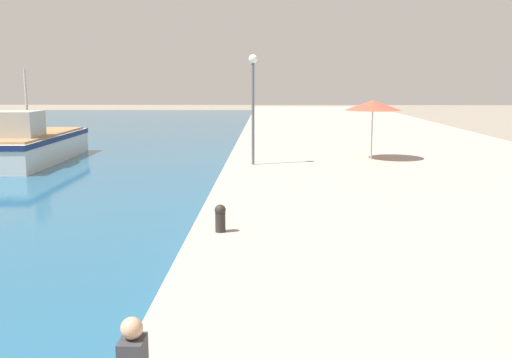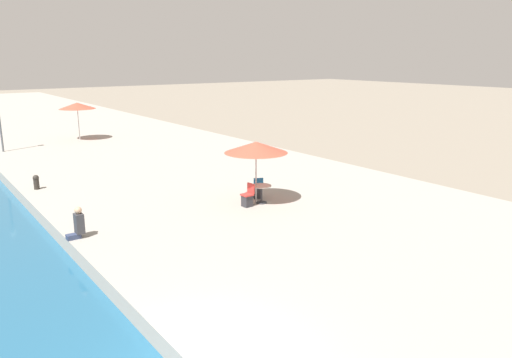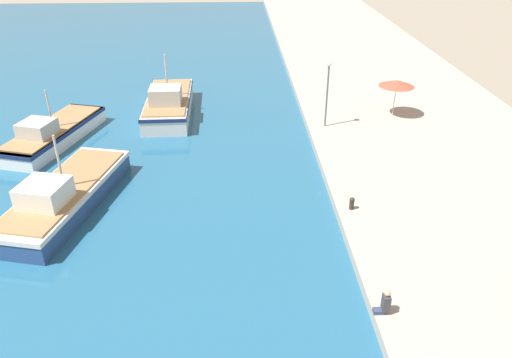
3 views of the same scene
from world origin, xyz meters
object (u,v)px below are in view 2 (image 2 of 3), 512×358
cafe_umbrella_white (77,106)px  cafe_chair_left (248,198)px  cafe_umbrella_pink (256,147)px  person_at_quay (78,224)px  cafe_table (261,190)px  cafe_chair_right (258,191)px  mooring_bollard (36,182)px

cafe_umbrella_white → cafe_chair_left: bearing=-88.9°
cafe_umbrella_pink → cafe_umbrella_white: size_ratio=0.96×
cafe_chair_left → person_at_quay: bearing=83.0°
cafe_chair_left → cafe_table: bearing=-90.0°
cafe_table → person_at_quay: person_at_quay is taller
cafe_umbrella_white → cafe_table: size_ratio=3.30×
cafe_chair_left → cafe_chair_right: size_ratio=1.00×
person_at_quay → cafe_chair_right: bearing=2.9°
cafe_table → person_at_quay: (-7.22, 0.29, -0.07)m
cafe_umbrella_pink → mooring_bollard: (-6.70, 7.49, -1.94)m
cafe_umbrella_white → cafe_chair_right: cafe_umbrella_white is taller
cafe_table → cafe_chair_right: size_ratio=0.88×
cafe_umbrella_white → person_at_quay: (-6.10, -20.04, -1.95)m
cafe_table → person_at_quay: size_ratio=0.76×
cafe_umbrella_pink → cafe_chair_left: size_ratio=2.78×
cafe_chair_left → cafe_chair_right: same height
cafe_chair_left → mooring_bollard: (-6.15, 7.68, 0.02)m
cafe_umbrella_white → person_at_quay: 21.04m
cafe_umbrella_pink → person_at_quay: 7.28m
cafe_table → cafe_umbrella_white: bearing=93.2°
cafe_umbrella_pink → cafe_chair_right: bearing=49.0°
cafe_umbrella_pink → person_at_quay: size_ratio=2.40×
cafe_umbrella_white → cafe_table: (1.12, -20.33, -1.88)m
cafe_table → person_at_quay: 7.23m
cafe_umbrella_pink → cafe_umbrella_white: 20.21m
cafe_umbrella_white → cafe_chair_left: cafe_umbrella_white is taller
cafe_chair_left → person_at_quay: 6.51m
person_at_quay → mooring_bollard: size_ratio=1.61×
cafe_table → cafe_chair_left: size_ratio=0.88×
cafe_umbrella_white → mooring_bollard: bearing=-114.4°
cafe_chair_left → cafe_chair_right: bearing=-58.7°
cafe_table → cafe_chair_right: cafe_chair_right is taller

